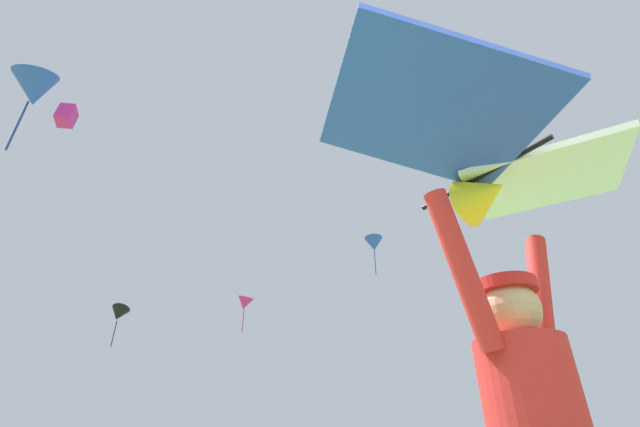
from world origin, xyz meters
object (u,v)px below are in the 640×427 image
object	(u,v)px
distant_kite_magenta_high_left	(245,304)
distant_kite_black_far_center	(119,314)
held_stunt_kite	(493,161)
distant_kite_blue_mid_left	(374,244)
distant_kite_blue_mid_right	(34,90)
distant_kite_magenta_high_right	(66,116)

from	to	relation	value
distant_kite_magenta_high_left	distant_kite_black_far_center	size ratio (longest dim) A/B	1.54
held_stunt_kite	distant_kite_blue_mid_left	distance (m)	22.94
held_stunt_kite	distant_kite_blue_mid_right	distance (m)	14.00
distant_kite_magenta_high_right	distant_kite_black_far_center	world-z (taller)	distant_kite_magenta_high_right
distant_kite_blue_mid_left	distant_kite_magenta_high_right	bearing A→B (deg)	-174.57
held_stunt_kite	distant_kite_blue_mid_left	bearing A→B (deg)	57.23
held_stunt_kite	distant_kite_magenta_high_left	size ratio (longest dim) A/B	0.69
held_stunt_kite	distant_kite_magenta_high_right	distance (m)	20.31
distant_kite_magenta_high_right	distant_kite_blue_mid_right	bearing A→B (deg)	-88.02
distant_kite_magenta_high_right	distant_kite_blue_mid_right	world-z (taller)	distant_kite_magenta_high_right
distant_kite_magenta_high_right	distant_kite_black_far_center	distance (m)	8.70
held_stunt_kite	distant_kite_black_far_center	distance (m)	18.95
distant_kite_blue_mid_left	distant_kite_black_far_center	bearing A→B (deg)	175.56
distant_kite_black_far_center	distant_kite_blue_mid_right	distance (m)	9.62
distant_kite_blue_mid_left	distant_kite_black_far_center	xyz separation A→B (m)	(-12.41, 0.96, -5.53)
distant_kite_black_far_center	distant_kite_magenta_high_right	bearing A→B (deg)	-147.04
distant_kite_magenta_high_left	distant_kite_blue_mid_right	world-z (taller)	distant_kite_magenta_high_left
distant_kite_black_far_center	held_stunt_kite	bearing A→B (deg)	-86.41
distant_kite_magenta_high_right	distant_kite_black_far_center	bearing A→B (deg)	32.96
distant_kite_black_far_center	distant_kite_blue_mid_left	bearing A→B (deg)	-4.44
distant_kite_black_far_center	distant_kite_blue_mid_right	size ratio (longest dim) A/B	0.62
distant_kite_blue_mid_left	distant_kite_blue_mid_right	distance (m)	17.65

